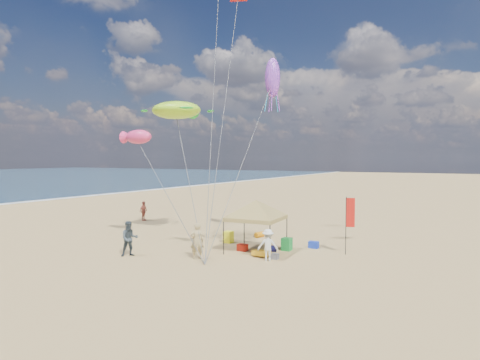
{
  "coord_description": "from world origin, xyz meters",
  "views": [
    {
      "loc": [
        10.61,
        -15.43,
        5.11
      ],
      "look_at": [
        0.0,
        3.0,
        4.0
      ],
      "focal_mm": 30.71,
      "sensor_mm": 36.0,
      "label": 1
    }
  ],
  "objects": [
    {
      "name": "person_near_c",
      "position": [
        1.69,
        2.86,
        0.8
      ],
      "size": [
        1.18,
        0.97,
        1.59
      ],
      "primitive_type": "imported",
      "rotation": [
        0.0,
        0.0,
        3.58
      ],
      "color": "silver",
      "rests_on": "ground"
    },
    {
      "name": "chair_yellow",
      "position": [
        -2.33,
        5.64,
        0.35
      ],
      "size": [
        0.5,
        0.5,
        0.7
      ],
      "primitive_type": "cube",
      "color": "#FEFB1C",
      "rests_on": "ground"
    },
    {
      "name": "turtle_kite",
      "position": [
        -5.99,
        5.28,
        8.18
      ],
      "size": [
        3.68,
        3.13,
        1.11
      ],
      "primitive_type": "ellipsoid",
      "rotation": [
        0.0,
        0.0,
        -0.15
      ],
      "color": "#9FEB1F",
      "rests_on": "ground"
    },
    {
      "name": "bag_navy",
      "position": [
        0.97,
        4.72,
        0.18
      ],
      "size": [
        0.69,
        0.54,
        0.36
      ],
      "primitive_type": "cylinder",
      "rotation": [
        0.0,
        1.57,
        0.35
      ],
      "color": "black",
      "rests_on": "ground"
    },
    {
      "name": "crate_grey",
      "position": [
        1.87,
        3.32,
        0.14
      ],
      "size": [
        0.34,
        0.3,
        0.28
      ],
      "primitive_type": "cube",
      "color": "slate",
      "rests_on": "ground"
    },
    {
      "name": "canopy_tent",
      "position": [
        0.26,
        4.31,
        2.74
      ],
      "size": [
        5.33,
        5.33,
        3.29
      ],
      "color": "black",
      "rests_on": "ground"
    },
    {
      "name": "bag_orange",
      "position": [
        -1.46,
        8.06,
        0.18
      ],
      "size": [
        0.54,
        0.69,
        0.36
      ],
      "primitive_type": "cylinder",
      "rotation": [
        0.0,
        1.57,
        1.22
      ],
      "color": "orange",
      "rests_on": "ground"
    },
    {
      "name": "beach_cart",
      "position": [
        1.05,
        3.41,
        0.2
      ],
      "size": [
        0.9,
        0.5,
        0.24
      ],
      "primitive_type": "cube",
      "color": "gold",
      "rests_on": "ground"
    },
    {
      "name": "person_near_b",
      "position": [
        -5.03,
        0.12,
        0.92
      ],
      "size": [
        1.1,
        1.14,
        1.85
      ],
      "primitive_type": "imported",
      "rotation": [
        0.0,
        0.0,
        0.92
      ],
      "color": "#343F47",
      "rests_on": "ground"
    },
    {
      "name": "cooler_blue",
      "position": [
        2.68,
        6.78,
        0.19
      ],
      "size": [
        0.54,
        0.38,
        0.38
      ],
      "primitive_type": "cube",
      "color": "#1733BC",
      "rests_on": "ground"
    },
    {
      "name": "ground",
      "position": [
        0.0,
        0.0,
        0.0
      ],
      "size": [
        280.0,
        280.0,
        0.0
      ],
      "primitive_type": "plane",
      "color": "tan",
      "rests_on": "ground"
    },
    {
      "name": "person_far_a",
      "position": [
        -13.0,
        9.66,
        0.8
      ],
      "size": [
        0.53,
        0.99,
        1.61
      ],
      "primitive_type": "imported",
      "rotation": [
        0.0,
        0.0,
        1.72
      ],
      "color": "#B85C46",
      "rests_on": "ground"
    },
    {
      "name": "squid_kite",
      "position": [
        -0.36,
        7.64,
        10.07
      ],
      "size": [
        1.24,
        1.24,
        2.43
      ],
      "primitive_type": "ellipsoid",
      "rotation": [
        0.0,
        0.0,
        0.43
      ],
      "color": "purple",
      "rests_on": "ground"
    },
    {
      "name": "person_near_a",
      "position": [
        -1.61,
        1.4,
        0.93
      ],
      "size": [
        0.81,
        0.76,
        1.86
      ],
      "primitive_type": "imported",
      "rotation": [
        0.0,
        0.0,
        3.78
      ],
      "color": "tan",
      "rests_on": "ground"
    },
    {
      "name": "feather_flag",
      "position": [
        4.86,
        6.17,
        2.06
      ],
      "size": [
        0.45,
        0.18,
        3.09
      ],
      "color": "black",
      "rests_on": "ground"
    },
    {
      "name": "cooler_red",
      "position": [
        -0.49,
        4.12,
        0.19
      ],
      "size": [
        0.54,
        0.38,
        0.38
      ],
      "primitive_type": "cube",
      "color": "red",
      "rests_on": "ground"
    },
    {
      "name": "chair_green",
      "position": [
        1.58,
        5.47,
        0.35
      ],
      "size": [
        0.5,
        0.5,
        0.7
      ],
      "primitive_type": "cube",
      "color": "#1A9035",
      "rests_on": "ground"
    },
    {
      "name": "fish_kite",
      "position": [
        -7.33,
        3.27,
        6.44
      ],
      "size": [
        2.08,
        1.3,
        0.86
      ],
      "primitive_type": "ellipsoid",
      "rotation": [
        0.0,
        0.0,
        0.18
      ],
      "color": "#E63272",
      "rests_on": "ground"
    }
  ]
}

